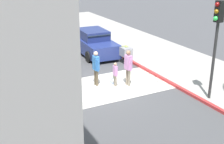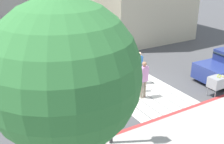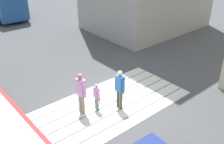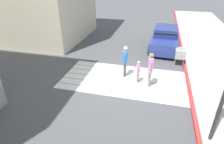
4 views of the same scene
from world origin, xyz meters
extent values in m
plane|color=#4C4C4F|center=(0.00, 0.00, 0.00)|extent=(120.00, 120.00, 0.00)
cube|color=silver|center=(0.00, -1.38, 0.01)|extent=(6.40, 0.50, 0.01)
cube|color=silver|center=(0.00, -0.82, 0.01)|extent=(6.40, 0.50, 0.01)
cube|color=silver|center=(0.00, -0.27, 0.01)|extent=(6.40, 0.50, 0.01)
cube|color=silver|center=(0.00, 0.28, 0.01)|extent=(6.40, 0.50, 0.01)
cube|color=silver|center=(0.00, 0.83, 0.01)|extent=(6.40, 0.50, 0.01)
cube|color=silver|center=(0.00, 1.38, 0.01)|extent=(6.40, 0.50, 0.01)
cube|color=#BC3333|center=(-3.25, 0.00, 0.07)|extent=(0.16, 40.00, 0.13)
cube|color=navy|center=(-2.00, -5.13, 0.59)|extent=(1.99, 4.38, 0.80)
cube|color=navy|center=(-2.01, -5.28, 1.27)|extent=(1.62, 2.13, 0.60)
cube|color=#1E2833|center=(-1.97, -4.35, 1.21)|extent=(1.49, 0.40, 0.49)
cylinder|color=black|center=(-1.06, -3.84, 0.33)|extent=(0.25, 0.67, 0.66)
cylinder|color=black|center=(-2.82, -3.76, 0.33)|extent=(0.25, 0.67, 0.66)
cylinder|color=black|center=(-1.18, -6.50, 0.33)|extent=(0.25, 0.67, 0.66)
cylinder|color=black|center=(-2.94, -6.42, 0.33)|extent=(0.25, 0.67, 0.66)
cylinder|color=#2D2D2D|center=(-3.60, 3.33, 1.70)|extent=(0.12, 0.12, 3.40)
cube|color=#99999E|center=(-2.90, -2.72, 0.70)|extent=(0.56, 0.80, 0.50)
cylinder|color=#99999E|center=(-2.68, -2.40, 0.23)|extent=(0.04, 0.04, 0.45)
cylinder|color=#99999E|center=(-3.12, -2.40, 0.23)|extent=(0.04, 0.04, 0.45)
cylinder|color=#99999E|center=(-2.68, -3.04, 0.23)|extent=(0.04, 0.04, 0.45)
cylinder|color=#99999E|center=(-3.12, -3.04, 0.23)|extent=(0.04, 0.04, 0.45)
sphere|color=#CCE033|center=(-3.02, -2.87, 0.98)|extent=(0.07, 0.07, 0.07)
sphere|color=#CCE033|center=(-2.90, -2.87, 0.98)|extent=(0.07, 0.07, 0.07)
sphere|color=#CCE033|center=(-2.78, -2.87, 0.98)|extent=(0.07, 0.07, 0.07)
sphere|color=#CCE033|center=(-3.02, -2.67, 0.98)|extent=(0.07, 0.07, 0.07)
sphere|color=#CCE033|center=(-2.90, -2.67, 0.98)|extent=(0.07, 0.07, 0.07)
cylinder|color=gray|center=(-1.34, 0.39, 0.41)|extent=(0.12, 0.12, 0.83)
cylinder|color=gray|center=(-1.32, 0.21, 0.41)|extent=(0.12, 0.12, 0.83)
cube|color=#D18CC6|center=(-1.33, 0.30, 1.17)|extent=(0.26, 0.38, 0.69)
sphere|color=#9E7051|center=(-1.33, 0.30, 1.65)|extent=(0.21, 0.21, 0.21)
cylinder|color=#D18CC6|center=(-1.35, 0.51, 1.11)|extent=(0.09, 0.09, 0.59)
cylinder|color=#D18CC6|center=(-1.31, 0.09, 1.11)|extent=(0.09, 0.09, 0.59)
cylinder|color=brown|center=(0.02, -0.32, 0.40)|extent=(0.12, 0.12, 0.80)
cylinder|color=brown|center=(0.03, -0.50, 0.40)|extent=(0.12, 0.12, 0.80)
cube|color=#3372BF|center=(0.02, -0.41, 1.14)|extent=(0.23, 0.36, 0.67)
sphere|color=beige|center=(0.02, -0.41, 1.60)|extent=(0.21, 0.21, 0.21)
cylinder|color=#3372BF|center=(0.02, -0.20, 1.07)|extent=(0.09, 0.09, 0.57)
cylinder|color=#3372BF|center=(0.03, -0.61, 1.07)|extent=(0.09, 0.09, 0.57)
cylinder|color=gray|center=(-0.74, 0.16, 0.28)|extent=(0.08, 0.08, 0.56)
cylinder|color=gray|center=(-0.75, 0.03, 0.28)|extent=(0.08, 0.08, 0.56)
cube|color=#D18CC6|center=(-0.75, 0.10, 0.79)|extent=(0.16, 0.25, 0.47)
sphere|color=tan|center=(-0.75, 0.10, 1.12)|extent=(0.14, 0.14, 0.14)
cylinder|color=#D18CC6|center=(-0.74, 0.25, 0.75)|extent=(0.06, 0.06, 0.40)
cylinder|color=#D18CC6|center=(-0.75, -0.06, 0.75)|extent=(0.06, 0.06, 0.40)
cylinder|color=black|center=(-0.72, -0.08, 0.47)|extent=(0.03, 0.03, 0.28)
torus|color=blue|center=(-0.72, -0.08, 0.22)|extent=(0.28, 0.04, 0.28)
camera|label=1|loc=(5.58, 11.97, 5.74)|focal=48.81mm
camera|label=2|loc=(-10.28, 7.27, 5.93)|focal=44.29mm
camera|label=3|loc=(-5.96, -6.97, 6.37)|focal=42.44mm
camera|label=4|loc=(-1.53, 8.62, 5.13)|focal=30.80mm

